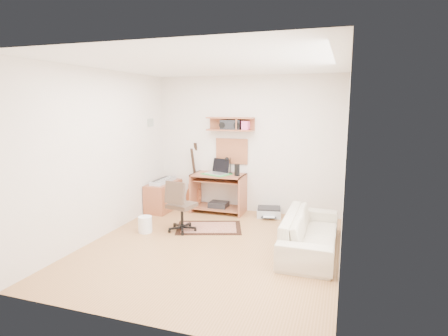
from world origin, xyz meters
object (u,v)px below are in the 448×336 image
(sofa, at_px, (311,226))
(desk, at_px, (219,193))
(task_chair, at_px, (182,205))
(cabinet, at_px, (164,196))
(printer, at_px, (269,212))

(sofa, bearing_deg, desk, 53.94)
(desk, distance_m, sofa, 2.31)
(task_chair, bearing_deg, cabinet, 141.33)
(task_chair, height_order, cabinet, task_chair)
(printer, relative_size, sofa, 0.24)
(printer, height_order, sofa, sofa)
(desk, distance_m, cabinet, 1.11)
(desk, bearing_deg, printer, 1.54)
(task_chair, xyz_separation_m, cabinet, (-0.88, 1.03, -0.16))
(desk, bearing_deg, sofa, -36.06)
(printer, distance_m, sofa, 1.66)
(desk, xyz_separation_m, cabinet, (-1.09, -0.18, -0.10))
(desk, distance_m, task_chair, 1.23)
(sofa, bearing_deg, printer, 32.42)
(task_chair, xyz_separation_m, sofa, (2.08, -0.15, -0.08))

